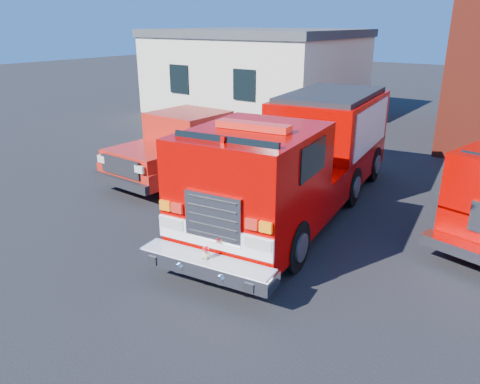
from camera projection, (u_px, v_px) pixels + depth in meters
The scene contains 4 objects.
ground at pixel (269, 228), 11.36m from camera, with size 100.00×100.00×0.00m, color black.
side_building at pixel (256, 71), 25.44m from camera, with size 10.20×8.20×4.35m.
fire_engine at pixel (302, 156), 12.01m from camera, with size 3.69×9.50×2.85m.
pickup_truck at pixel (196, 144), 15.19m from camera, with size 2.52×6.41×2.07m.
Camera 1 is at (5.44, -8.84, 4.73)m, focal length 35.00 mm.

